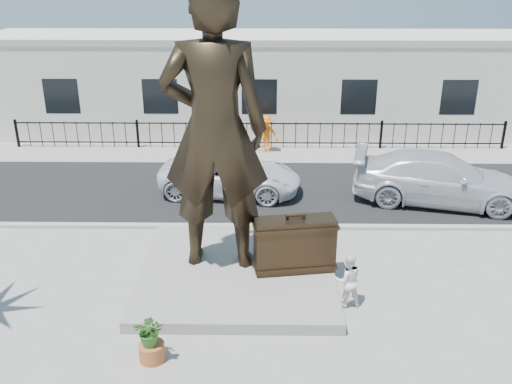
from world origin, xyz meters
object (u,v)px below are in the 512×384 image
car_white (230,175)px  tourist (348,280)px  statue (214,130)px  suitcase (295,245)px

car_white → tourist: bearing=-149.4°
tourist → car_white: tourist is taller
statue → suitcase: size_ratio=3.54×
suitcase → car_white: 6.36m
statue → car_white: (0.04, 5.56, -3.32)m
tourist → car_white: 7.96m
tourist → car_white: bearing=-74.0°
statue → suitcase: (2.08, -0.47, -2.99)m
tourist → statue: bearing=-35.4°
car_white → suitcase: bearing=-155.1°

